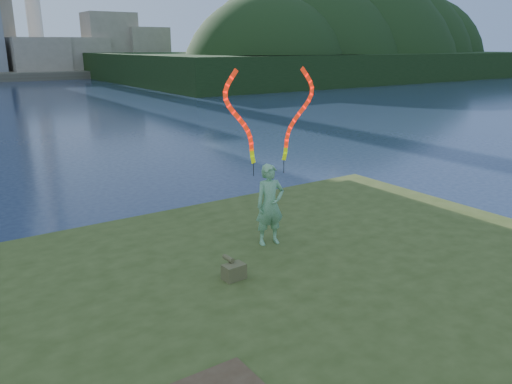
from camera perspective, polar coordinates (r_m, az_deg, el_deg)
ground at (r=9.52m, az=-4.61°, el=-16.36°), size 320.00×320.00×0.00m
wooded_hill at (r=92.38m, az=9.50°, el=13.09°), size 78.00×50.00×63.00m
woman_with_ribbons at (r=11.03m, az=1.58°, el=0.89°), size 2.11×0.61×4.21m
canvas_bag at (r=9.75m, az=-2.59°, el=-8.98°), size 0.44×0.50×0.40m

